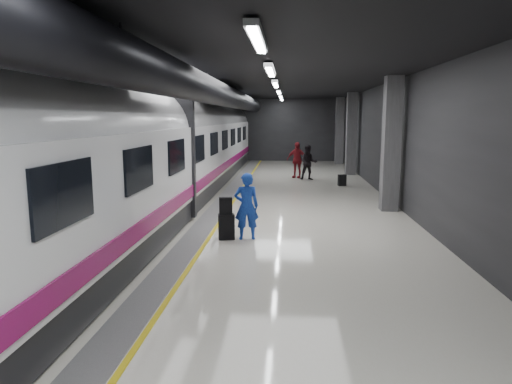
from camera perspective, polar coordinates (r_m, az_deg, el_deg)
name	(u,v)px	position (r m, az deg, el deg)	size (l,w,h in m)	color
ground	(251,221)	(14.05, -0.57, -3.63)	(40.00, 40.00, 0.00)	silver
platform_hall	(245,105)	(14.68, -1.42, 10.84)	(10.02, 40.02, 4.51)	black
train	(146,153)	(14.37, -13.65, 4.75)	(3.05, 38.00, 4.05)	black
traveler_main	(247,206)	(11.80, -1.19, -1.79)	(0.64, 0.42, 1.74)	blue
suitcase_main	(226,227)	(11.92, -3.72, -4.35)	(0.41, 0.26, 0.67)	black
shoulder_bag	(226,206)	(11.79, -3.81, -1.74)	(0.33, 0.18, 0.44)	black
traveler_far_a	(309,163)	(23.35, 6.59, 3.67)	(0.86, 0.67, 1.77)	black
traveler_far_b	(297,160)	(24.11, 5.12, 4.01)	(1.10, 0.46, 1.88)	maroon
suitcase_far	(342,180)	(21.60, 10.71, 1.46)	(0.36, 0.23, 0.52)	black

